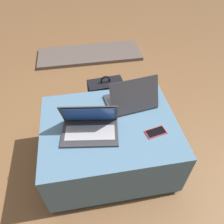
{
  "coord_description": "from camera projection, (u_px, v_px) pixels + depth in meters",
  "views": [
    {
      "loc": [
        -0.15,
        -1.0,
        1.62
      ],
      "look_at": [
        0.03,
        0.04,
        0.55
      ],
      "focal_mm": 35.0,
      "sensor_mm": 36.0,
      "label": 1
    }
  ],
  "objects": [
    {
      "name": "laptop_near",
      "position": [
        90.0,
        126.0,
        1.45
      ],
      "size": [
        0.4,
        0.28,
        0.23
      ],
      "rotation": [
        0.0,
        0.0,
        -0.14
      ],
      "color": "#333338",
      "rests_on": "ottoman"
    },
    {
      "name": "ground_plane",
      "position": [
        110.0,
        161.0,
        1.86
      ],
      "size": [
        14.0,
        14.0,
        0.0
      ],
      "primitive_type": "plane",
      "color": "brown"
    },
    {
      "name": "laptop_far",
      "position": [
        131.0,
        100.0,
        1.63
      ],
      "size": [
        0.39,
        0.3,
        0.25
      ],
      "rotation": [
        0.0,
        0.0,
        3.29
      ],
      "color": "#333338",
      "rests_on": "ottoman"
    },
    {
      "name": "ottoman",
      "position": [
        110.0,
        144.0,
        1.69
      ],
      "size": [
        0.96,
        0.75,
        0.47
      ],
      "color": "#2A3D4E",
      "rests_on": "ground_plane"
    },
    {
      "name": "cell_phone",
      "position": [
        156.0,
        132.0,
        1.47
      ],
      "size": [
        0.15,
        0.1,
        0.01
      ],
      "rotation": [
        0.0,
        0.0,
        4.91
      ],
      "color": "red",
      "rests_on": "ottoman"
    },
    {
      "name": "backpack",
      "position": [
        106.0,
        101.0,
        2.08
      ],
      "size": [
        0.32,
        0.22,
        0.51
      ],
      "rotation": [
        0.0,
        0.0,
        3.23
      ],
      "color": "black",
      "rests_on": "ground_plane"
    },
    {
      "name": "fireplace_hearth",
      "position": [
        90.0,
        54.0,
        3.03
      ],
      "size": [
        1.4,
        0.5,
        0.04
      ],
      "color": "#564C47",
      "rests_on": "ground_plane"
    }
  ]
}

